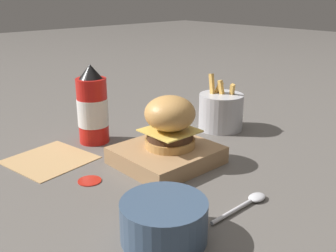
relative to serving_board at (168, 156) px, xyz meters
The scene contains 9 objects.
ground_plane 0.04m from the serving_board, ahead, with size 6.00×6.00×0.00m, color #5B5651.
serving_board is the anchor object (origin of this frame).
burger 0.08m from the serving_board, 31.06° to the left, with size 0.11×0.11×0.11m.
ketchup_bottle 0.24m from the serving_board, 101.46° to the left, with size 0.08×0.08×0.19m.
fries_basket 0.27m from the serving_board, 15.85° to the left, with size 0.12×0.12×0.15m.
side_bowl 0.27m from the serving_board, 133.72° to the right, with size 0.13×0.13×0.06m.
spoon 0.22m from the serving_board, 92.55° to the right, with size 0.14×0.03×0.01m.
ketchup_puddle 0.18m from the serving_board, 165.73° to the left, with size 0.05×0.05×0.00m.
parchment_square 0.27m from the serving_board, 133.28° to the left, with size 0.19×0.19×0.00m.
Camera 1 is at (-0.56, -0.58, 0.36)m, focal length 42.00 mm.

